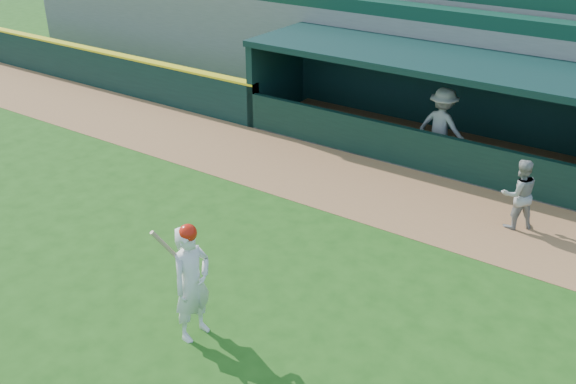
% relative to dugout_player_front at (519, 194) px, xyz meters
% --- Properties ---
extents(ground, '(120.00, 120.00, 0.00)m').
position_rel_dugout_player_front_xyz_m(ground, '(-3.19, -5.04, -0.74)').
color(ground, '#1E4C13').
rests_on(ground, ground).
extents(warning_track, '(40.00, 3.00, 0.01)m').
position_rel_dugout_player_front_xyz_m(warning_track, '(-3.19, -0.14, -0.73)').
color(warning_track, '#93633A').
rests_on(warning_track, ground).
extents(field_wall_left, '(15.50, 0.30, 1.20)m').
position_rel_dugout_player_front_xyz_m(field_wall_left, '(-15.44, 1.51, -0.14)').
color(field_wall_left, black).
rests_on(field_wall_left, ground).
extents(wall_stripe_left, '(15.50, 0.32, 0.06)m').
position_rel_dugout_player_front_xyz_m(wall_stripe_left, '(-15.44, 1.51, 0.49)').
color(wall_stripe_left, yellow).
rests_on(wall_stripe_left, field_wall_left).
extents(dugout_player_front, '(0.91, 0.89, 1.48)m').
position_rel_dugout_player_front_xyz_m(dugout_player_front, '(0.00, 0.00, 0.00)').
color(dugout_player_front, gray).
rests_on(dugout_player_front, ground).
extents(dugout_player_inside, '(1.30, 0.85, 1.90)m').
position_rel_dugout_player_front_xyz_m(dugout_player_inside, '(-2.53, 2.13, 0.21)').
color(dugout_player_inside, gray).
rests_on(dugout_player_inside, ground).
extents(dugout, '(9.40, 2.80, 2.46)m').
position_rel_dugout_player_front_xyz_m(dugout, '(-3.19, 2.97, 0.62)').
color(dugout, '#63635F').
rests_on(dugout, ground).
extents(stands, '(34.50, 6.25, 7.43)m').
position_rel_dugout_player_front_xyz_m(stands, '(-3.18, 7.53, 1.65)').
color(stands, slate).
rests_on(stands, ground).
extents(batter_at_plate, '(0.57, 0.82, 1.98)m').
position_rel_dugout_player_front_xyz_m(batter_at_plate, '(-3.04, -6.19, 0.24)').
color(batter_at_plate, silver).
rests_on(batter_at_plate, ground).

